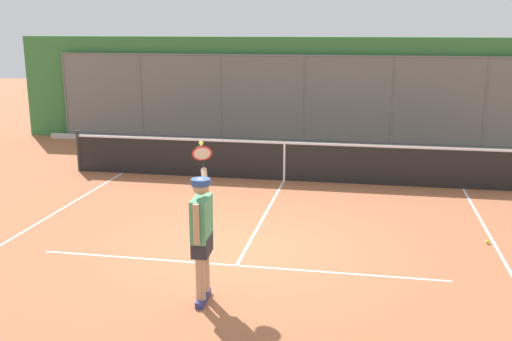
% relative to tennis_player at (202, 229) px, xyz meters
% --- Properties ---
extents(ground_plane, '(60.00, 60.00, 0.00)m').
position_rel_tennis_player_xyz_m(ground_plane, '(-0.19, -2.00, -1.03)').
color(ground_plane, '#A8603D').
extents(court_line_markings, '(8.45, 9.92, 0.01)m').
position_rel_tennis_player_xyz_m(court_line_markings, '(-0.19, -0.96, -1.03)').
color(court_line_markings, white).
rests_on(court_line_markings, ground).
extents(fence_backdrop, '(19.04, 1.37, 3.35)m').
position_rel_tennis_player_xyz_m(fence_backdrop, '(-0.19, -11.78, 0.63)').
color(fence_backdrop, slate).
rests_on(fence_backdrop, ground).
extents(tennis_net, '(10.86, 0.09, 1.07)m').
position_rel_tennis_player_xyz_m(tennis_net, '(-0.19, -6.72, -0.54)').
color(tennis_net, '#2D2D2D').
rests_on(tennis_net, ground).
extents(tennis_player, '(0.52, 1.42, 2.04)m').
position_rel_tennis_player_xyz_m(tennis_player, '(0.00, 0.00, 0.00)').
color(tennis_player, navy).
rests_on(tennis_player, ground).
extents(tennis_ball_near_net, '(0.07, 0.07, 0.07)m').
position_rel_tennis_player_xyz_m(tennis_ball_near_net, '(-4.27, -3.03, -1.00)').
color(tennis_ball_near_net, '#C1D138').
rests_on(tennis_ball_near_net, ground).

